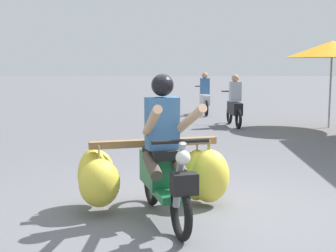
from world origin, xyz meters
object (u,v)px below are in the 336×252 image
at_px(market_umbrella_near_shop, 332,49).
at_px(motorbike_distant_ahead_right, 205,98).
at_px(motorbike_distant_ahead_left, 235,106).
at_px(motorbike_main_loaded, 157,170).

bearing_deg(market_umbrella_near_shop, motorbike_distant_ahead_right, 135.84).
bearing_deg(motorbike_distant_ahead_right, motorbike_distant_ahead_left, -76.79).
bearing_deg(market_umbrella_near_shop, motorbike_distant_ahead_left, 176.83).
relative_size(motorbike_distant_ahead_left, motorbike_distant_ahead_right, 1.00).
height_order(motorbike_main_loaded, motorbike_distant_ahead_left, motorbike_main_loaded).
xyz_separation_m(motorbike_main_loaded, market_umbrella_near_shop, (4.12, 7.28, 1.58)).
bearing_deg(motorbike_distant_ahead_right, motorbike_main_loaded, -95.21).
relative_size(motorbike_distant_ahead_right, market_umbrella_near_shop, 0.68).
xyz_separation_m(motorbike_distant_ahead_left, market_umbrella_near_shop, (2.48, -0.14, 1.49)).
bearing_deg(motorbike_main_loaded, motorbike_distant_ahead_right, 84.79).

